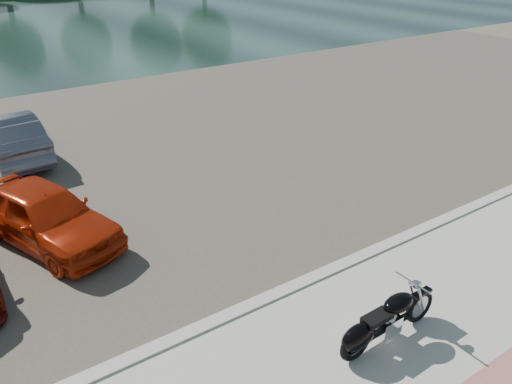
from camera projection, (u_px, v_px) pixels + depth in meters
ground at (359, 352)px, 8.83m from camera, size 200.00×200.00×0.00m
kerb at (290, 289)px, 10.27m from camera, size 60.00×0.30×0.14m
parking_lot at (129, 151)px, 16.91m from camera, size 60.00×18.00×0.04m
motorcycle at (381, 323)px, 8.66m from camera, size 2.33×0.75×1.05m
car_4 at (45, 215)px, 11.61m from camera, size 3.08×4.56×1.44m
car_9 at (9, 136)px, 16.04m from camera, size 1.84×4.64×1.50m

